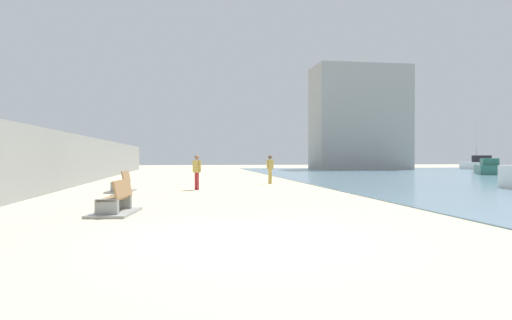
{
  "coord_description": "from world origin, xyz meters",
  "views": [
    {
      "loc": [
        -1.14,
        -8.81,
        1.64
      ],
      "look_at": [
        2.62,
        15.23,
        1.45
      ],
      "focal_mm": 31.38,
      "sensor_mm": 36.0,
      "label": 1
    }
  ],
  "objects_px": {
    "bench_far": "(122,187)",
    "boat_distant": "(478,164)",
    "person_walking": "(197,169)",
    "bench_near": "(116,206)",
    "boat_outer": "(488,168)",
    "person_standing": "(270,167)"
  },
  "relations": [
    {
      "from": "bench_far",
      "to": "person_standing",
      "type": "xyz_separation_m",
      "value": [
        7.98,
        5.15,
        0.77
      ]
    },
    {
      "from": "bench_near",
      "to": "boat_outer",
      "type": "distance_m",
      "value": 38.86
    },
    {
      "from": "boat_distant",
      "to": "person_walking",
      "type": "bearing_deg",
      "value": -140.75
    },
    {
      "from": "bench_far",
      "to": "boat_distant",
      "type": "bearing_deg",
      "value": 37.36
    },
    {
      "from": "bench_far",
      "to": "boat_outer",
      "type": "height_order",
      "value": "boat_outer"
    },
    {
      "from": "person_walking",
      "to": "boat_outer",
      "type": "bearing_deg",
      "value": 29.99
    },
    {
      "from": "person_walking",
      "to": "bench_near",
      "type": "bearing_deg",
      "value": -105.63
    },
    {
      "from": "person_walking",
      "to": "boat_distant",
      "type": "distance_m",
      "value": 46.72
    },
    {
      "from": "bench_near",
      "to": "boat_outer",
      "type": "height_order",
      "value": "boat_outer"
    },
    {
      "from": "bench_near",
      "to": "boat_outer",
      "type": "bearing_deg",
      "value": 39.62
    },
    {
      "from": "bench_near",
      "to": "person_standing",
      "type": "relative_size",
      "value": 1.29
    },
    {
      "from": "person_walking",
      "to": "boat_distant",
      "type": "relative_size",
      "value": 0.25
    },
    {
      "from": "bench_far",
      "to": "person_standing",
      "type": "height_order",
      "value": "person_standing"
    },
    {
      "from": "bench_far",
      "to": "boat_distant",
      "type": "xyz_separation_m",
      "value": [
        39.65,
        30.27,
        0.48
      ]
    },
    {
      "from": "boat_distant",
      "to": "boat_outer",
      "type": "distance_m",
      "value": 16.28
    },
    {
      "from": "person_standing",
      "to": "boat_outer",
      "type": "bearing_deg",
      "value": 26.41
    },
    {
      "from": "bench_near",
      "to": "person_standing",
      "type": "bearing_deg",
      "value": 62.39
    },
    {
      "from": "bench_far",
      "to": "person_standing",
      "type": "bearing_deg",
      "value": 32.85
    },
    {
      "from": "person_walking",
      "to": "boat_outer",
      "type": "relative_size",
      "value": 0.23
    },
    {
      "from": "bench_far",
      "to": "boat_outer",
      "type": "bearing_deg",
      "value": 28.15
    },
    {
      "from": "bench_near",
      "to": "bench_far",
      "type": "distance_m",
      "value": 8.3
    },
    {
      "from": "bench_far",
      "to": "person_walking",
      "type": "bearing_deg",
      "value": 11.57
    }
  ]
}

